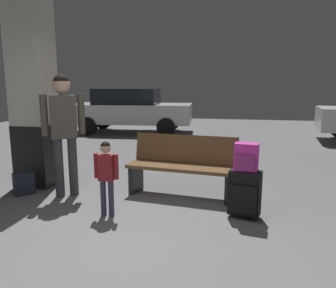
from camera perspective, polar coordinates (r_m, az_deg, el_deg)
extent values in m
cube|color=slate|center=(7.20, 2.64, -3.21)|extent=(18.00, 18.00, 0.10)
cube|color=black|center=(5.79, -21.81, -1.72)|extent=(0.57, 0.57, 1.00)
cube|color=beige|center=(5.70, -22.88, 13.69)|extent=(0.56, 0.56, 2.09)
cube|color=brown|center=(4.80, 2.23, -4.10)|extent=(1.64, 0.64, 0.05)
cube|color=brown|center=(4.98, 3.05, -0.80)|extent=(1.60, 0.31, 0.42)
cube|color=black|center=(5.10, -5.62, -5.98)|extent=(0.13, 0.41, 0.41)
cube|color=black|center=(4.72, 10.70, -7.45)|extent=(0.13, 0.41, 0.41)
cube|color=black|center=(4.17, 13.31, -8.30)|extent=(0.42, 0.29, 0.56)
cube|color=black|center=(4.08, 12.94, -9.57)|extent=(0.34, 0.11, 0.36)
cube|color=#A5A5AA|center=(4.17, 13.70, -4.48)|extent=(0.14, 0.06, 0.02)
cylinder|color=black|center=(4.38, 11.30, -11.49)|extent=(0.03, 0.05, 0.04)
cylinder|color=black|center=(4.32, 15.50, -11.98)|extent=(0.03, 0.05, 0.04)
cube|color=#D833A5|center=(4.05, 13.58, -2.25)|extent=(0.30, 0.21, 0.34)
cube|color=#8E2B70|center=(3.97, 13.36, -3.25)|extent=(0.23, 0.07, 0.19)
cylinder|color=black|center=(4.02, 13.67, -0.05)|extent=(0.06, 0.03, 0.02)
cylinder|color=#33384C|center=(4.20, -9.93, -9.36)|extent=(0.07, 0.07, 0.46)
cylinder|color=#33384C|center=(4.24, -11.27, -9.21)|extent=(0.07, 0.07, 0.46)
cube|color=maroon|center=(4.10, -10.79, -4.07)|extent=(0.19, 0.12, 0.33)
cylinder|color=maroon|center=(4.05, -9.04, -3.97)|extent=(0.05, 0.05, 0.31)
cylinder|color=maroon|center=(4.16, -12.50, -3.72)|extent=(0.05, 0.05, 0.31)
sphere|color=tan|center=(4.05, -10.91, -0.64)|extent=(0.13, 0.13, 0.13)
sphere|color=black|center=(4.05, -10.92, -0.39)|extent=(0.12, 0.12, 0.12)
cylinder|color=red|center=(4.21, -11.11, -3.47)|extent=(0.06, 0.06, 0.10)
cylinder|color=red|center=(4.20, -11.14, -2.48)|extent=(0.01, 0.01, 0.06)
cylinder|color=#38383D|center=(5.06, -16.31, -3.81)|extent=(0.13, 0.13, 0.87)
cylinder|color=#38383D|center=(5.04, -18.58, -3.97)|extent=(0.13, 0.13, 0.87)
cube|color=#4C473D|center=(4.93, -17.91, 4.56)|extent=(0.41, 0.37, 0.62)
cylinder|color=#4C473D|center=(4.94, -14.98, 5.09)|extent=(0.10, 0.10, 0.59)
cylinder|color=#4C473D|center=(4.91, -20.90, 4.73)|extent=(0.10, 0.10, 0.59)
sphere|color=tan|center=(4.90, -18.21, 9.83)|extent=(0.25, 0.25, 0.25)
sphere|color=black|center=(4.90, -18.23, 10.24)|extent=(0.23, 0.23, 0.23)
cube|color=#1E232D|center=(5.40, -23.97, -6.35)|extent=(0.30, 0.32, 0.34)
cube|color=#333842|center=(5.50, -24.19, -6.61)|extent=(0.17, 0.19, 0.19)
cylinder|color=black|center=(5.35, -24.09, -4.72)|extent=(0.06, 0.06, 0.02)
cube|color=silver|center=(11.36, -6.37, 5.40)|extent=(4.21, 2.00, 0.64)
cube|color=black|center=(11.36, -7.17, 8.31)|extent=(2.21, 1.69, 0.52)
cylinder|color=black|center=(11.97, 0.63, 3.93)|extent=(0.61, 0.24, 0.60)
cylinder|color=black|center=(10.39, -0.34, 2.95)|extent=(0.61, 0.24, 0.60)
cylinder|color=black|center=(12.52, -11.31, 4.01)|extent=(0.61, 0.24, 0.60)
cylinder|color=black|center=(11.02, -13.89, 3.07)|extent=(0.61, 0.24, 0.60)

